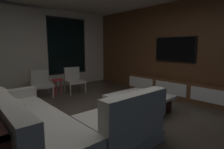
{
  "coord_description": "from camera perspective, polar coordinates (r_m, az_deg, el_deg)",
  "views": [
    {
      "loc": [
        -1.81,
        -2.41,
        1.4
      ],
      "look_at": [
        1.21,
        1.0,
        0.71
      ],
      "focal_mm": 28.4,
      "sensor_mm": 36.0,
      "label": 1
    }
  ],
  "objects": [
    {
      "name": "side_stool",
      "position": [
        5.54,
        -17.22,
        -2.39
      ],
      "size": [
        0.32,
        0.32,
        0.46
      ],
      "color": "red",
      "rests_on": "floor"
    },
    {
      "name": "media_console",
      "position": [
        5.33,
        19.82,
        -4.29
      ],
      "size": [
        0.46,
        3.1,
        0.52
      ],
      "color": "brown",
      "rests_on": "floor"
    },
    {
      "name": "mounted_tv",
      "position": [
        5.46,
        19.5,
        7.65
      ],
      "size": [
        0.05,
        1.23,
        0.71
      ],
      "color": "black"
    },
    {
      "name": "book_stack_on_coffee_table",
      "position": [
        3.93,
        7.41,
        -6.12
      ],
      "size": [
        0.3,
        0.21,
        0.08
      ],
      "color": "#B77053",
      "rests_on": "coffee_table"
    },
    {
      "name": "accent_chair_near_window",
      "position": [
        5.68,
        -12.2,
        -1.3
      ],
      "size": [
        0.62,
        0.63,
        0.78
      ],
      "color": "#B2ADA0",
      "rests_on": "floor"
    },
    {
      "name": "accent_chair_by_curtain",
      "position": [
        5.4,
        -21.92,
        -2.25
      ],
      "size": [
        0.62,
        0.63,
        0.78
      ],
      "color": "#B2ADA0",
      "rests_on": "floor"
    },
    {
      "name": "media_wall",
      "position": [
        5.44,
        22.38,
        7.5
      ],
      "size": [
        0.12,
        7.8,
        2.7
      ],
      "color": "brown",
      "rests_on": "floor"
    },
    {
      "name": "sectional_couch",
      "position": [
        2.79,
        -18.33,
        -15.23
      ],
      "size": [
        1.98,
        2.5,
        0.82
      ],
      "color": "gray",
      "rests_on": "floor"
    },
    {
      "name": "coffee_table",
      "position": [
        4.01,
        8.73,
        -9.03
      ],
      "size": [
        1.16,
        1.16,
        0.36
      ],
      "color": "black",
      "rests_on": "floor"
    },
    {
      "name": "floor",
      "position": [
        3.32,
        -4.31,
        -16.27
      ],
      "size": [
        9.2,
        9.2,
        0.0
      ],
      "primitive_type": "plane",
      "color": "#473D33"
    },
    {
      "name": "back_wall_with_window",
      "position": [
        6.28,
        -25.52,
        7.32
      ],
      "size": [
        6.6,
        0.3,
        2.7
      ],
      "color": "silver",
      "rests_on": "floor"
    }
  ]
}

